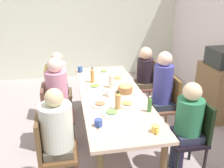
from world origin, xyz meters
The scene contains 32 objects.
ground_plane centered at (0.00, 0.00, 0.00)m, with size 6.81×6.81×0.00m, color #A59797.
wall_left centered at (-2.90, 0.00, 1.30)m, with size 0.12×4.44×2.60m, color silver.
dining_table centered at (0.00, 0.00, 0.65)m, with size 2.44×0.86×0.72m.
chair_0 centered at (0.81, -0.81, 0.51)m, with size 0.40×0.40×0.90m.
person_0 centered at (0.81, -0.72, 0.72)m, with size 0.33×0.33×1.20m.
chair_1 centered at (0.81, 0.81, 0.51)m, with size 0.40×0.40×0.90m.
person_1 centered at (0.81, 0.72, 0.70)m, with size 0.30×0.30×1.15m.
chair_2 centered at (0.00, -0.81, 0.51)m, with size 0.40×0.40×0.90m.
person_2 centered at (0.00, -0.72, 0.75)m, with size 0.30×0.30×1.28m.
chair_3 centered at (0.00, 0.81, 0.51)m, with size 0.40×0.40×0.90m.
person_3 centered at (0.00, 0.72, 0.76)m, with size 0.30×0.30×1.29m.
chair_4 centered at (-0.81, 0.81, 0.51)m, with size 0.40×0.40×0.90m.
person_4 centered at (-0.81, 0.72, 0.70)m, with size 0.30×0.30×1.16m.
chair_5 centered at (-0.81, -0.81, 0.51)m, with size 0.40×0.40×0.90m.
person_5 centered at (-0.81, -0.71, 0.67)m, with size 0.30×0.30×1.14m.
plate_0 centered at (0.30, -0.21, 0.74)m, with size 0.23×0.23×0.04m.
plate_1 centered at (-0.92, 0.04, 0.74)m, with size 0.22×0.22×0.04m.
plate_2 centered at (0.54, -0.11, 0.74)m, with size 0.26×0.26×0.04m.
plate_3 centered at (-0.56, 0.20, 0.74)m, with size 0.24×0.24×0.04m.
plate_4 centered at (-0.30, -0.20, 0.74)m, with size 0.24×0.24×0.04m.
plate_5 centered at (0.35, 0.12, 0.74)m, with size 0.24×0.24×0.04m.
bowl_0 centered at (-0.03, 0.19, 0.78)m, with size 0.20×0.20×0.11m.
cup_0 centered at (-1.01, -0.36, 0.77)m, with size 0.12×0.08×0.09m.
cup_1 centered at (0.79, -0.30, 0.76)m, with size 0.12×0.09×0.08m.
cup_2 centered at (0.04, -0.06, 0.76)m, with size 0.12×0.09×0.07m.
cup_3 centered at (1.01, 0.26, 0.76)m, with size 0.12×0.08×0.07m.
bottle_0 centered at (-0.50, -0.21, 0.83)m, with size 0.06×0.06×0.23m.
bottle_1 centered at (0.57, 0.34, 0.82)m, with size 0.05×0.05×0.20m.
bottle_2 centered at (-0.24, 0.03, 0.83)m, with size 0.07×0.07×0.23m.
bottle_3 centered at (0.46, -0.02, 0.84)m, with size 0.07×0.07×0.24m.
side_cabinet centered at (-0.38, 1.86, 0.45)m, with size 0.70×0.44×0.90m, color olive.
microwave centered at (-0.38, 1.86, 1.04)m, with size 0.48×0.36×0.28m, color #262A2A.
Camera 1 is at (3.09, -0.59, 2.13)m, focal length 40.39 mm.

